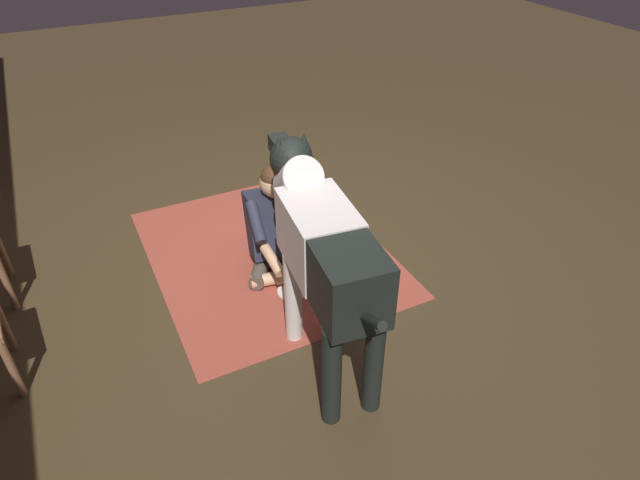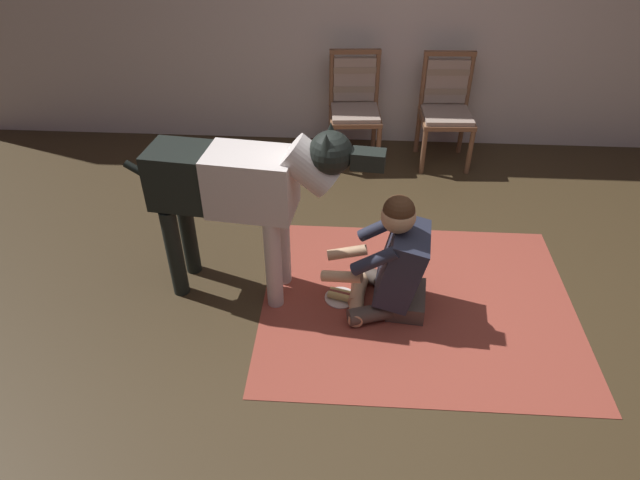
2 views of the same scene
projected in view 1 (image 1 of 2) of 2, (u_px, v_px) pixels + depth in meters
name	position (u px, v px, depth m)	size (l,w,h in m)	color
ground_plane	(297.00, 251.00, 4.28)	(16.17, 16.17, 0.00)	#3D301C
area_rug	(267.00, 252.00, 4.26)	(2.06, 1.70, 0.01)	#984032
person_sitting_on_floor	(277.00, 227.00, 3.94)	(0.70, 0.57, 0.84)	#52453D
large_dog	(323.00, 248.00, 2.95)	(1.60, 0.43, 1.24)	silver
hot_dog_on_plate	(292.00, 289.00, 3.87)	(0.21, 0.21, 0.06)	silver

